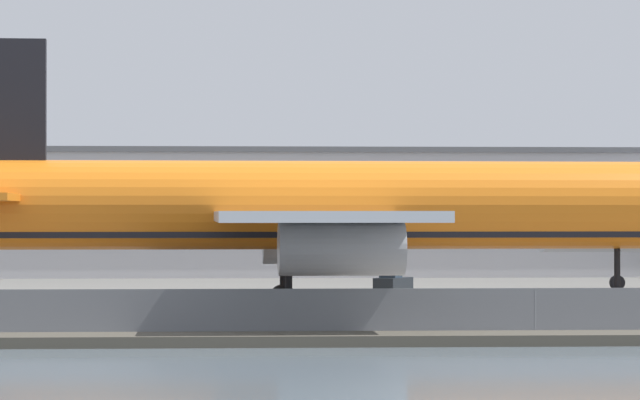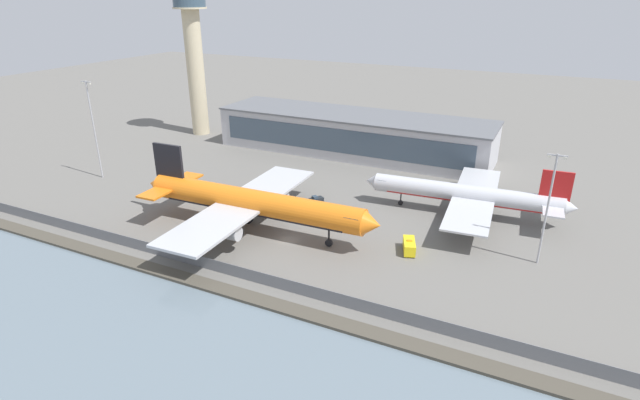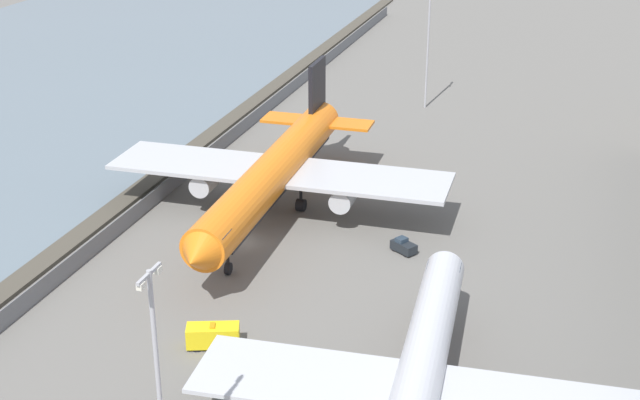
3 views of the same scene
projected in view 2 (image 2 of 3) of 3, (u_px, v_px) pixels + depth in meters
ground_plane at (288, 240)px, 98.58m from camera, size 500.00×500.00×0.00m
shoreline_seawall at (227, 291)px, 81.48m from camera, size 320.00×3.00×0.50m
perimeter_fence at (242, 273)px, 84.87m from camera, size 280.00×0.10×2.27m
cargo_jet_orange at (251, 203)px, 100.39m from camera, size 53.28×45.37×16.01m
passenger_jet_silver at (468, 195)px, 107.95m from camera, size 44.72×38.70×12.42m
baggage_tug at (316, 200)px, 115.52m from camera, size 3.07×3.56×1.80m
ops_van at (409, 245)px, 93.81m from camera, size 3.75×5.60×2.48m
control_tower at (194, 52)px, 162.22m from camera, size 11.20×11.20×48.14m
terminal_building at (353, 134)px, 149.76m from camera, size 82.43×21.11×11.91m
apron_light_mast_apron_west at (94, 126)px, 126.47m from camera, size 3.20×0.40×25.20m
apron_light_mast_apron_east at (548, 204)px, 85.87m from camera, size 3.20×0.40×20.61m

